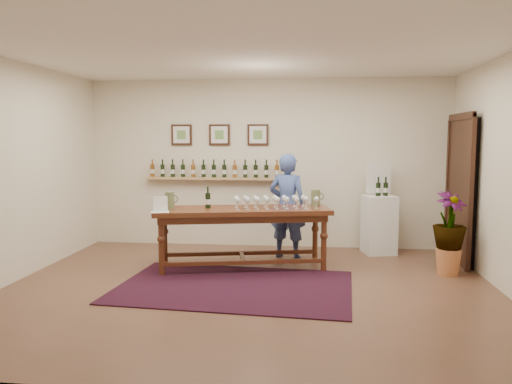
# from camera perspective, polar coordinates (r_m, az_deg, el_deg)

# --- Properties ---
(ground) EXTENTS (6.00, 6.00, 0.00)m
(ground) POSITION_cam_1_polar(r_m,az_deg,el_deg) (6.14, -0.83, -11.06)
(ground) COLOR brown
(ground) RESTS_ON ground
(room_shell) EXTENTS (6.00, 6.00, 6.00)m
(room_shell) POSITION_cam_1_polar(r_m,az_deg,el_deg) (7.83, 16.42, 0.78)
(room_shell) COLOR beige
(room_shell) RESTS_ON ground
(rug) EXTENTS (2.96, 2.09, 0.02)m
(rug) POSITION_cam_1_polar(r_m,az_deg,el_deg) (6.23, -2.47, -10.75)
(rug) COLOR #410B0E
(rug) RESTS_ON ground
(tasting_table) EXTENTS (2.52, 1.25, 0.85)m
(tasting_table) POSITION_cam_1_polar(r_m,az_deg,el_deg) (6.94, -1.57, -2.90)
(tasting_table) COLOR #462611
(tasting_table) RESTS_ON ground
(table_glasses) EXTENTS (1.30, 0.57, 0.18)m
(table_glasses) POSITION_cam_1_polar(r_m,az_deg,el_deg) (6.92, 1.74, -1.13)
(table_glasses) COLOR silver
(table_glasses) RESTS_ON tasting_table
(table_bottles) EXTENTS (0.29, 0.19, 0.29)m
(table_bottles) POSITION_cam_1_polar(r_m,az_deg,el_deg) (6.97, -5.50, -0.60)
(table_bottles) COLOR black
(table_bottles) RESTS_ON tasting_table
(pitcher_left) EXTENTS (0.16, 0.16, 0.24)m
(pitcher_left) POSITION_cam_1_polar(r_m,az_deg,el_deg) (6.93, -9.85, -0.96)
(pitcher_left) COLOR #5D653E
(pitcher_left) RESTS_ON tasting_table
(pitcher_right) EXTENTS (0.19, 0.19, 0.23)m
(pitcher_right) POSITION_cam_1_polar(r_m,az_deg,el_deg) (7.19, 6.82, -0.66)
(pitcher_right) COLOR #5D653E
(pitcher_right) RESTS_ON tasting_table
(menu_card) EXTENTS (0.27, 0.24, 0.21)m
(menu_card) POSITION_cam_1_polar(r_m,az_deg,el_deg) (6.67, -10.88, -1.36)
(menu_card) COLOR silver
(menu_card) RESTS_ON tasting_table
(display_pedestal) EXTENTS (0.55, 0.55, 0.92)m
(display_pedestal) POSITION_cam_1_polar(r_m,az_deg,el_deg) (8.14, 13.87, -3.63)
(display_pedestal) COLOR white
(display_pedestal) RESTS_ON ground
(pedestal_bottles) EXTENTS (0.29, 0.13, 0.28)m
(pedestal_bottles) POSITION_cam_1_polar(r_m,az_deg,el_deg) (8.03, 14.20, 0.57)
(pedestal_bottles) COLOR black
(pedestal_bottles) RESTS_ON display_pedestal
(info_sign) EXTENTS (0.40, 0.11, 0.56)m
(info_sign) POSITION_cam_1_polar(r_m,az_deg,el_deg) (8.15, 13.83, 1.63)
(info_sign) COLOR silver
(info_sign) RESTS_ON display_pedestal
(potted_plant) EXTENTS (0.70, 0.70, 0.96)m
(potted_plant) POSITION_cam_1_polar(r_m,az_deg,el_deg) (7.12, 21.22, -4.42)
(potted_plant) COLOR #BF6F3F
(potted_plant) RESTS_ON ground
(person) EXTENTS (0.66, 0.52, 1.59)m
(person) POSITION_cam_1_polar(r_m,az_deg,el_deg) (7.59, 3.62, -1.60)
(person) COLOR #3C5090
(person) RESTS_ON ground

